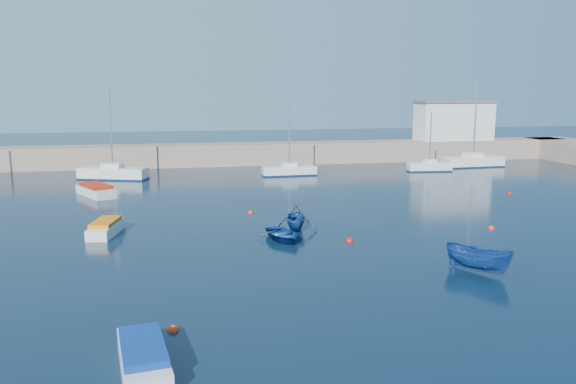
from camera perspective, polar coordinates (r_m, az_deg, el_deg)
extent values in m
plane|color=black|center=(27.03, 4.41, -9.40)|extent=(220.00, 220.00, 0.00)
cube|color=gray|center=(71.27, -5.62, 3.86)|extent=(96.00, 4.50, 2.60)
cube|color=silver|center=(79.72, 16.48, 6.89)|extent=(10.00, 4.00, 5.00)
cube|color=silver|center=(61.59, -17.35, 1.81)|extent=(7.38, 4.25, 1.21)
cylinder|color=#B7BABC|center=(61.12, -17.59, 6.17)|extent=(0.18, 0.18, 8.19)
cube|color=silver|center=(61.50, 0.12, 2.16)|extent=(5.93, 1.82, 0.99)
cylinder|color=#B7BABC|center=(61.09, 0.13, 5.77)|extent=(0.15, 0.15, 6.77)
cube|color=silver|center=(66.74, 14.15, 2.48)|extent=(5.12, 1.84, 0.99)
cylinder|color=#B7BABC|center=(66.40, 14.27, 5.37)|extent=(0.15, 0.15, 5.77)
cube|color=silver|center=(72.22, 18.25, 2.93)|extent=(7.66, 2.51, 1.23)
cylinder|color=#B7BABC|center=(71.81, 18.47, 6.86)|extent=(0.18, 0.18, 8.70)
cube|color=silver|center=(37.90, -18.02, -3.62)|extent=(2.08, 4.04, 0.69)
cube|color=orange|center=(37.80, -18.06, -2.92)|extent=(1.82, 3.08, 0.26)
cube|color=silver|center=(52.23, -18.93, 0.05)|extent=(3.97, 5.30, 0.76)
cube|color=#AB210C|center=(52.15, -18.96, 0.62)|extent=(3.29, 4.15, 0.28)
cube|color=silver|center=(19.80, -14.48, -16.18)|extent=(2.02, 4.28, 0.70)
cube|color=navy|center=(19.60, -14.55, -14.91)|extent=(1.80, 3.25, 0.26)
imported|color=navy|center=(34.69, -0.52, -4.34)|extent=(3.23, 3.92, 0.71)
imported|color=navy|center=(37.08, 0.78, -2.58)|extent=(3.55, 3.88, 1.74)
imported|color=navy|center=(30.18, 18.78, -6.46)|extent=(3.18, 3.63, 1.37)
sphere|color=red|center=(22.57, -11.58, -13.65)|extent=(0.46, 0.46, 0.46)
sphere|color=red|center=(34.65, 6.29, -5.02)|extent=(0.49, 0.49, 0.49)
sphere|color=red|center=(40.01, 19.96, -3.53)|extent=(0.41, 0.41, 0.41)
sphere|color=red|center=(42.49, -3.81, -2.15)|extent=(0.40, 0.40, 0.40)
sphere|color=red|center=(54.10, 21.62, -0.19)|extent=(0.43, 0.43, 0.43)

